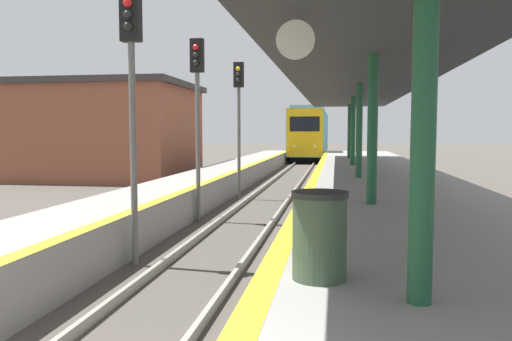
# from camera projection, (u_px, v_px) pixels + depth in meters

# --- Properties ---
(train) EXTENTS (2.83, 19.52, 4.55)m
(train) POSITION_uv_depth(u_px,v_px,m) (311.00, 134.00, 47.26)
(train) COLOR black
(train) RESTS_ON ground
(signal_near) EXTENTS (0.36, 0.31, 5.00)m
(signal_near) POSITION_uv_depth(u_px,v_px,m) (132.00, 77.00, 9.00)
(signal_near) COLOR #595959
(signal_near) RESTS_ON ground
(signal_mid) EXTENTS (0.36, 0.31, 5.00)m
(signal_mid) POSITION_uv_depth(u_px,v_px,m) (197.00, 96.00, 13.60)
(signal_mid) COLOR #595959
(signal_mid) RESTS_ON ground
(signal_far) EXTENTS (0.36, 0.31, 5.00)m
(signal_far) POSITION_uv_depth(u_px,v_px,m) (239.00, 105.00, 18.14)
(signal_far) COLOR #595959
(signal_far) RESTS_ON ground
(station_canopy) EXTENTS (4.57, 32.16, 3.44)m
(station_canopy) POSITION_uv_depth(u_px,v_px,m) (360.00, 81.00, 17.02)
(station_canopy) COLOR #1E5133
(station_canopy) RESTS_ON platform_right
(trash_bin) EXTENTS (0.61, 0.61, 0.95)m
(trash_bin) POSITION_uv_depth(u_px,v_px,m) (319.00, 235.00, 5.32)
(trash_bin) COLOR #384C38
(trash_bin) RESTS_ON platform_right
(station_building) EXTENTS (10.44, 7.53, 5.07)m
(station_building) POSITION_uv_depth(u_px,v_px,m) (95.00, 131.00, 26.73)
(station_building) COLOR brown
(station_building) RESTS_ON ground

